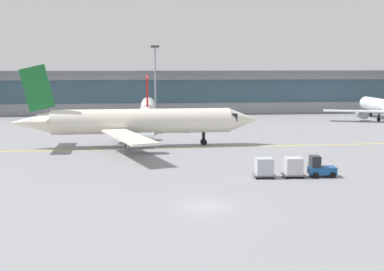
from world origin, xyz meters
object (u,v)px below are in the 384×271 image
(cargo_dolly_trailing, at_px, (264,167))
(apron_light_mast_1, at_px, (155,78))
(baggage_tug, at_px, (320,168))
(taxiing_regional_jet, at_px, (139,122))
(gate_airplane_1, at_px, (148,109))
(cargo_dolly_lead, at_px, (293,167))

(cargo_dolly_trailing, xyz_separation_m, apron_light_mast_1, (-8.66, 61.91, 7.09))
(baggage_tug, relative_size, cargo_dolly_trailing, 1.23)
(taxiing_regional_jet, bearing_deg, gate_airplane_1, 84.87)
(baggage_tug, bearing_deg, apron_light_mast_1, 104.51)
(gate_airplane_1, xyz_separation_m, taxiing_regional_jet, (-1.59, -26.77, 0.51))
(cargo_dolly_lead, relative_size, apron_light_mast_1, 0.14)
(baggage_tug, distance_m, apron_light_mast_1, 64.08)
(gate_airplane_1, relative_size, taxiing_regional_jet, 0.84)
(gate_airplane_1, relative_size, cargo_dolly_trailing, 13.03)
(baggage_tug, bearing_deg, gate_airplane_1, 110.17)
(taxiing_regional_jet, relative_size, baggage_tug, 12.55)
(baggage_tug, bearing_deg, cargo_dolly_trailing, 180.00)
(cargo_dolly_lead, relative_size, cargo_dolly_trailing, 1.00)
(baggage_tug, relative_size, apron_light_mast_1, 0.18)
(gate_airplane_1, bearing_deg, apron_light_mast_1, -6.12)
(cargo_dolly_trailing, bearing_deg, taxiing_regional_jet, 121.72)
(gate_airplane_1, relative_size, cargo_dolly_lead, 13.03)
(cargo_dolly_trailing, height_order, apron_light_mast_1, apron_light_mast_1)
(baggage_tug, relative_size, cargo_dolly_lead, 1.23)
(cargo_dolly_trailing, distance_m, apron_light_mast_1, 62.91)
(cargo_dolly_lead, distance_m, cargo_dolly_trailing, 2.88)
(baggage_tug, xyz_separation_m, cargo_dolly_lead, (-2.66, 0.08, 0.16))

